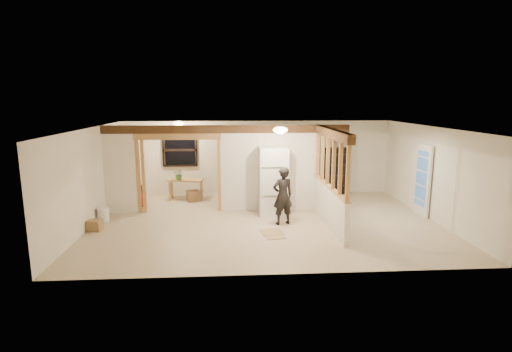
{
  "coord_description": "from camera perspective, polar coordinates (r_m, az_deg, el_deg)",
  "views": [
    {
      "loc": [
        -0.92,
        -10.17,
        3.21
      ],
      "look_at": [
        -0.23,
        0.4,
        1.17
      ],
      "focal_mm": 28.0,
      "sensor_mm": 36.0,
      "label": 1
    }
  ],
  "objects": [
    {
      "name": "ceiling_dome_main",
      "position": [
        9.77,
        3.49,
        6.59
      ],
      "size": [
        0.36,
        0.36,
        0.16
      ],
      "primitive_type": "ellipsoid",
      "color": "#FFEABF",
      "rests_on": "ceiling"
    },
    {
      "name": "bucket",
      "position": [
        11.4,
        -21.0,
        -5.21
      ],
      "size": [
        0.39,
        0.39,
        0.38
      ],
      "primitive_type": "cylinder",
      "rotation": [
        0.0,
        0.0,
        0.39
      ],
      "color": "silver",
      "rests_on": "floor"
    },
    {
      "name": "stud_partition",
      "position": [
        10.21,
        10.63,
        1.97
      ],
      "size": [
        0.14,
        3.2,
        1.32
      ],
      "primitive_type": "cube",
      "color": "tan",
      "rests_on": "pony_wall"
    },
    {
      "name": "french_door",
      "position": [
        12.05,
        22.68,
        -0.53
      ],
      "size": [
        0.12,
        0.86,
        2.0
      ],
      "primitive_type": "cube",
      "color": "white",
      "rests_on": "floor"
    },
    {
      "name": "woman",
      "position": [
        10.35,
        3.83,
        -2.84
      ],
      "size": [
        0.64,
        0.51,
        1.52
      ],
      "primitive_type": "imported",
      "rotation": [
        0.0,
        0.0,
        3.44
      ],
      "color": "#292727",
      "rests_on": "floor"
    },
    {
      "name": "refrigerator",
      "position": [
        11.22,
        2.46,
        -0.7
      ],
      "size": [
        0.79,
        0.77,
        1.92
      ],
      "primitive_type": "cube",
      "color": "white",
      "rests_on": "floor"
    },
    {
      "name": "bookshelf",
      "position": [
        13.9,
        11.21,
        0.7
      ],
      "size": [
        0.8,
        0.27,
        1.6
      ],
      "primitive_type": "cube",
      "color": "black",
      "rests_on": "floor"
    },
    {
      "name": "floor_panel_near",
      "position": [
        9.9,
        2.29,
        -7.98
      ],
      "size": [
        0.58,
        0.58,
        0.02
      ],
      "primitive_type": "cube",
      "rotation": [
        0.0,
        0.0,
        0.12
      ],
      "color": "tan",
      "rests_on": "floor"
    },
    {
      "name": "doorway_frame",
      "position": [
        11.66,
        -10.94,
        0.27
      ],
      "size": [
        2.46,
        0.14,
        2.2
      ],
      "primitive_type": "cube",
      "color": "tan",
      "rests_on": "floor"
    },
    {
      "name": "potted_plant",
      "position": [
        12.98,
        -10.91,
        0.26
      ],
      "size": [
        0.38,
        0.35,
        0.37
      ],
      "primitive_type": "imported",
      "rotation": [
        0.0,
        0.0,
        -0.21
      ],
      "color": "#215E26",
      "rests_on": "work_table"
    },
    {
      "name": "work_table",
      "position": [
        13.16,
        -9.96,
        -1.88
      ],
      "size": [
        1.16,
        0.75,
        0.67
      ],
      "primitive_type": "cube",
      "rotation": [
        0.0,
        0.0,
        -0.21
      ],
      "color": "tan",
      "rests_on": "floor"
    },
    {
      "name": "floor",
      "position": [
        10.71,
        1.4,
        -6.59
      ],
      "size": [
        9.0,
        6.5,
        0.01
      ],
      "primitive_type": "cube",
      "color": "#C0AD8E",
      "rests_on": "ground"
    },
    {
      "name": "wall_front",
      "position": [
        7.25,
        3.72,
        -4.82
      ],
      "size": [
        9.0,
        0.01,
        2.5
      ],
      "primitive_type": "cube",
      "color": "white",
      "rests_on": "floor"
    },
    {
      "name": "header_beam_back",
      "position": [
        11.4,
        -4.13,
        6.69
      ],
      "size": [
        7.0,
        0.18,
        0.22
      ],
      "primitive_type": "cube",
      "color": "#4E311A",
      "rests_on": "ceiling"
    },
    {
      "name": "partition_center",
      "position": [
        11.59,
        1.89,
        1.15
      ],
      "size": [
        2.8,
        0.12,
        2.5
      ],
      "primitive_type": "cube",
      "color": "white",
      "rests_on": "floor"
    },
    {
      "name": "box_util_a",
      "position": [
        12.95,
        -8.93,
        -2.83
      ],
      "size": [
        0.48,
        0.44,
        0.33
      ],
      "primitive_type": "cube",
      "rotation": [
        0.0,
        0.0,
        0.33
      ],
      "color": "#926D47",
      "rests_on": "floor"
    },
    {
      "name": "window_back",
      "position": [
        13.55,
        -10.83,
        3.67
      ],
      "size": [
        1.12,
        0.1,
        1.1
      ],
      "primitive_type": "cube",
      "color": "black",
      "rests_on": "wall_back"
    },
    {
      "name": "pony_wall",
      "position": [
        10.45,
        10.41,
        -4.33
      ],
      "size": [
        0.12,
        3.2,
        1.0
      ],
      "primitive_type": "cube",
      "color": "white",
      "rests_on": "floor"
    },
    {
      "name": "box_util_b",
      "position": [
        13.13,
        -17.51,
        -3.05
      ],
      "size": [
        0.37,
        0.37,
        0.32
      ],
      "primitive_type": "cube",
      "rotation": [
        0.0,
        0.0,
        -0.07
      ],
      "color": "#926D47",
      "rests_on": "floor"
    },
    {
      "name": "box_front",
      "position": [
        10.75,
        -22.04,
        -6.56
      ],
      "size": [
        0.37,
        0.32,
        0.27
      ],
      "primitive_type": "cube",
      "rotation": [
        0.0,
        0.0,
        -0.15
      ],
      "color": "#926D47",
      "rests_on": "floor"
    },
    {
      "name": "ceiling_dome_util",
      "position": [
        12.59,
        -11.01,
        7.37
      ],
      "size": [
        0.32,
        0.32,
        0.14
      ],
      "primitive_type": "ellipsoid",
      "color": "#FFEABF",
      "rests_on": "ceiling"
    },
    {
      "name": "header_beam_right",
      "position": [
        10.12,
        10.77,
        6.0
      ],
      "size": [
        0.18,
        3.3,
        0.22
      ],
      "primitive_type": "cube",
      "color": "#4E311A",
      "rests_on": "ceiling"
    },
    {
      "name": "wall_left",
      "position": [
        10.96,
        -22.71,
        -0.27
      ],
      "size": [
        0.01,
        6.5,
        2.5
      ],
      "primitive_type": "cube",
      "color": "white",
      "rests_on": "floor"
    },
    {
      "name": "hanging_bulb",
      "position": [
        11.87,
        -8.97,
        5.78
      ],
      "size": [
        0.07,
        0.07,
        0.07
      ],
      "primitive_type": "ellipsoid",
      "color": "#FFD88C",
      "rests_on": "ceiling"
    },
    {
      "name": "shop_vac",
      "position": [
        12.68,
        -16.49,
        -2.77
      ],
      "size": [
        0.51,
        0.51,
        0.63
      ],
      "primitive_type": "cylinder",
      "rotation": [
        0.0,
        0.0,
        -0.05
      ],
      "color": "#A5140D",
      "rests_on": "floor"
    },
    {
      "name": "partition_left_stub",
      "position": [
        11.96,
        -18.83,
        0.87
      ],
      "size": [
        0.9,
        0.12,
        2.5
      ],
      "primitive_type": "cube",
      "color": "white",
      "rests_on": "floor"
    },
    {
      "name": "wall_right",
      "position": [
        11.69,
        23.97,
        0.29
      ],
      "size": [
        0.01,
        6.5,
        2.5
      ],
      "primitive_type": "cube",
      "color": "white",
      "rests_on": "floor"
    },
    {
      "name": "wall_back",
      "position": [
        13.59,
        0.21,
        2.61
      ],
      "size": [
        9.0,
        0.01,
        2.5
      ],
      "primitive_type": "cube",
      "color": "white",
      "rests_on": "floor"
    },
    {
      "name": "floor_panel_far",
      "position": [
        9.59,
        2.76,
        -8.64
      ],
      "size": [
        0.51,
        0.44,
        0.01
      ],
      "primitive_type": "cube",
      "rotation": [
        0.0,
        0.0,
        0.21
      ],
      "color": "tan",
      "rests_on": "floor"
    },
    {
      "name": "ceiling",
      "position": [
        10.24,
        1.46,
        6.91
      ],
      "size": [
        9.0,
        6.5,
        0.01
      ],
      "primitive_type": "cube",
      "color": "white"
    }
  ]
}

